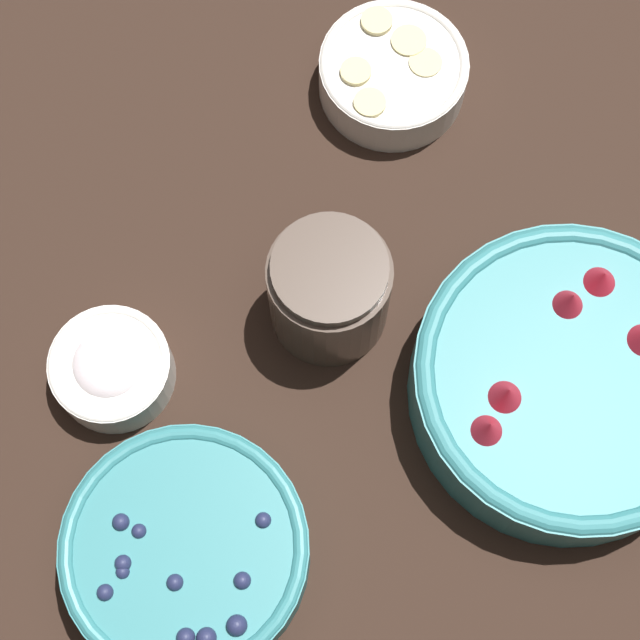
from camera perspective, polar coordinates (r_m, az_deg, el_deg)
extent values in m
plane|color=black|center=(0.88, 4.31, -3.71)|extent=(4.00, 4.00, 0.00)
cylinder|color=teal|center=(0.87, 13.05, -3.34)|extent=(0.25, 0.25, 0.06)
torus|color=teal|center=(0.84, 13.45, -2.85)|extent=(0.25, 0.25, 0.02)
cylinder|color=#B21928|center=(0.85, 13.30, -3.03)|extent=(0.20, 0.20, 0.02)
cone|color=#B21928|center=(0.81, 9.92, -3.92)|extent=(0.03, 0.03, 0.03)
cone|color=#B21928|center=(0.80, 8.95, -5.72)|extent=(0.04, 0.04, 0.03)
cone|color=#B21928|center=(0.85, 13.19, 0.99)|extent=(0.04, 0.04, 0.03)
cone|color=#B21928|center=(0.86, 14.78, 2.14)|extent=(0.04, 0.04, 0.02)
cylinder|color=teal|center=(0.83, -7.08, -12.18)|extent=(0.19, 0.19, 0.06)
torus|color=teal|center=(0.81, -7.28, -11.99)|extent=(0.19, 0.19, 0.01)
cylinder|color=#23284C|center=(0.81, -7.21, -12.05)|extent=(0.15, 0.15, 0.02)
sphere|color=#23284C|center=(0.81, -10.48, -13.07)|extent=(0.01, 0.01, 0.01)
sphere|color=#23284C|center=(0.80, -6.08, -16.50)|extent=(0.01, 0.01, 0.01)
sphere|color=#23284C|center=(0.81, -11.39, -14.06)|extent=(0.01, 0.01, 0.01)
sphere|color=#23284C|center=(0.80, -4.17, -13.69)|extent=(0.01, 0.01, 0.01)
sphere|color=#23284C|center=(0.80, -7.17, -16.45)|extent=(0.01, 0.01, 0.01)
sphere|color=#23284C|center=(0.81, -9.63, -11.04)|extent=(0.01, 0.01, 0.01)
sphere|color=#23284C|center=(0.80, -3.05, -10.62)|extent=(0.01, 0.01, 0.01)
sphere|color=#23284C|center=(0.81, -10.46, -12.64)|extent=(0.01, 0.01, 0.01)
sphere|color=#23284C|center=(0.79, -4.46, -15.93)|extent=(0.02, 0.02, 0.02)
sphere|color=#23284C|center=(0.81, -10.57, -10.55)|extent=(0.01, 0.01, 0.01)
sphere|color=#23284C|center=(0.80, -7.74, -13.70)|extent=(0.01, 0.01, 0.01)
cylinder|color=silver|center=(0.97, 3.90, 12.88)|extent=(0.13, 0.13, 0.04)
torus|color=silver|center=(0.96, 3.97, 13.45)|extent=(0.13, 0.13, 0.01)
cylinder|color=beige|center=(0.96, 3.95, 13.25)|extent=(0.10, 0.10, 0.01)
cylinder|color=beige|center=(0.95, 1.92, 13.08)|extent=(0.03, 0.03, 0.01)
cylinder|color=beige|center=(0.97, 3.04, 15.60)|extent=(0.03, 0.03, 0.01)
cylinder|color=beige|center=(0.96, 5.64, 13.48)|extent=(0.03, 0.03, 0.00)
cylinder|color=beige|center=(0.97, 4.75, 14.60)|extent=(0.03, 0.03, 0.00)
cylinder|color=beige|center=(0.93, 2.67, 11.47)|extent=(0.03, 0.03, 0.01)
cylinder|color=white|center=(0.88, -10.99, -2.62)|extent=(0.10, 0.10, 0.04)
torus|color=white|center=(0.86, -11.20, -2.31)|extent=(0.10, 0.10, 0.01)
cylinder|color=white|center=(0.87, -11.13, -2.41)|extent=(0.08, 0.08, 0.01)
ellipsoid|color=white|center=(0.86, -11.20, -2.31)|extent=(0.06, 0.06, 0.03)
cylinder|color=#4C3D33|center=(0.85, 0.48, 1.50)|extent=(0.10, 0.10, 0.09)
cylinder|color=#3D2316|center=(0.86, 0.48, 1.32)|extent=(0.08, 0.08, 0.07)
cylinder|color=#4C3D33|center=(0.80, 0.51, 2.75)|extent=(0.09, 0.09, 0.01)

